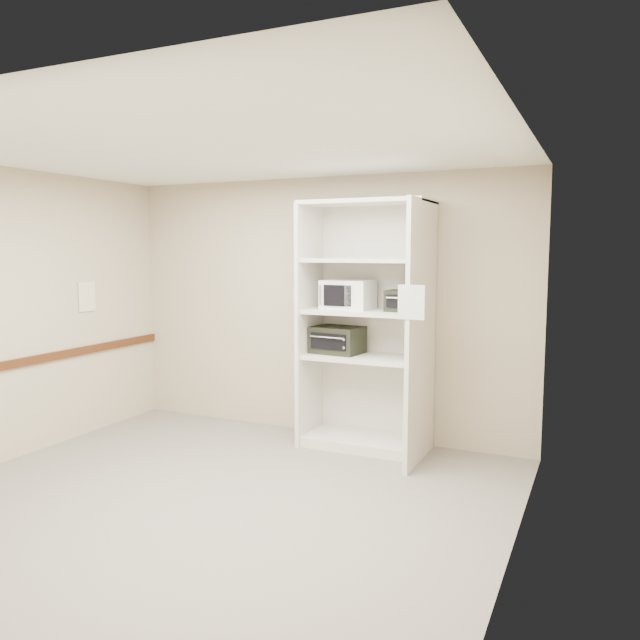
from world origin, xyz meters
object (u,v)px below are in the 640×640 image
at_px(shelving_unit, 370,334).
at_px(toaster_oven_lower, 338,340).
at_px(toaster_oven_upper, 406,301).
at_px(microwave, 348,295).

height_order(shelving_unit, toaster_oven_lower, shelving_unit).
distance_m(shelving_unit, toaster_oven_lower, 0.37).
height_order(toaster_oven_upper, toaster_oven_lower, toaster_oven_upper).
bearing_deg(shelving_unit, toaster_oven_lower, 176.15).
distance_m(microwave, toaster_oven_upper, 0.59).
relative_size(microwave, toaster_oven_upper, 1.36).
bearing_deg(toaster_oven_upper, microwave, 179.38).
height_order(microwave, toaster_oven_lower, microwave).
bearing_deg(shelving_unit, toaster_oven_upper, 0.83).
xyz_separation_m(shelving_unit, toaster_oven_upper, (0.35, 0.01, 0.34)).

